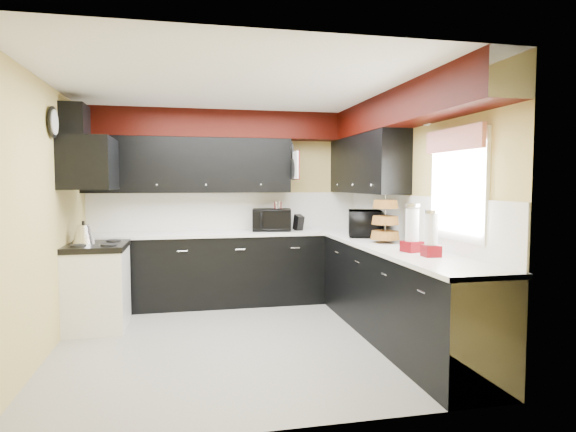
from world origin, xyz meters
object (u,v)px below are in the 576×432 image
object	(u,v)px
knife_block	(298,223)
kettle	(84,234)
toaster_oven	(272,220)
microwave	(365,223)
utensil_crock	(278,225)

from	to	relation	value
knife_block	kettle	distance (m)	2.66
toaster_oven	microwave	distance (m)	1.30
microwave	knife_block	world-z (taller)	microwave
microwave	knife_block	bearing A→B (deg)	54.47
toaster_oven	utensil_crock	world-z (taller)	toaster_oven
kettle	microwave	bearing A→B (deg)	-1.32
microwave	utensil_crock	bearing A→B (deg)	65.55
utensil_crock	knife_block	world-z (taller)	knife_block
utensil_crock	kettle	distance (m)	2.39
toaster_oven	microwave	bearing A→B (deg)	-31.17
knife_block	utensil_crock	bearing A→B (deg)	166.66
toaster_oven	microwave	world-z (taller)	microwave
toaster_oven	microwave	size ratio (longest dim) A/B	0.90
toaster_oven	kettle	distance (m)	2.32
microwave	utensil_crock	world-z (taller)	microwave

